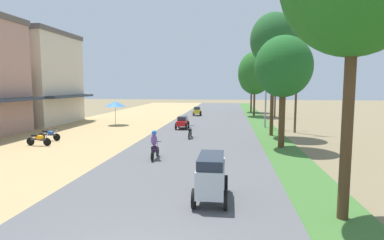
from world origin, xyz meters
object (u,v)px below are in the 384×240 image
(vendor_umbrella, at_px, (115,104))
(car_sedan_red, at_px, (182,122))
(median_tree_second, at_px, (283,67))
(streetlamp_near, at_px, (266,79))
(car_hatchback_yellow, at_px, (197,111))
(utility_pole_near, at_px, (296,81))
(motorbike_foreground_rider, at_px, (155,146))
(median_tree_fourth, at_px, (255,73))
(streetlamp_mid, at_px, (254,82))
(median_tree_fifth, at_px, (252,78))
(utility_pole_far, at_px, (276,82))
(median_tree_third, at_px, (274,40))
(parked_motorbike_third, at_px, (49,134))
(motorbike_ahead_second, at_px, (190,132))
(parked_motorbike_second, at_px, (39,139))
(car_van_silver, at_px, (211,175))

(vendor_umbrella, distance_m, car_sedan_red, 7.97)
(median_tree_second, xyz_separation_m, streetlamp_near, (0.05, 10.28, -0.59))
(car_hatchback_yellow, bearing_deg, car_sedan_red, -90.11)
(utility_pole_near, xyz_separation_m, motorbike_foreground_rider, (-10.05, -11.88, -3.77))
(vendor_umbrella, bearing_deg, median_tree_fourth, 37.54)
(streetlamp_mid, distance_m, car_sedan_red, 19.84)
(median_tree_fifth, xyz_separation_m, utility_pole_near, (2.52, -21.38, -0.75))
(vendor_umbrella, relative_size, car_hatchback_yellow, 1.26)
(utility_pole_near, height_order, utility_pole_far, utility_pole_far)
(median_tree_third, relative_size, motorbike_foreground_rider, 5.60)
(parked_motorbike_third, relative_size, streetlamp_mid, 0.22)
(parked_motorbike_third, xyz_separation_m, median_tree_second, (17.09, -0.51, 4.89))
(car_sedan_red, bearing_deg, vendor_umbrella, 164.38)
(streetlamp_near, height_order, streetlamp_mid, streetlamp_near)
(streetlamp_mid, relative_size, motorbike_ahead_second, 4.56)
(utility_pole_near, bearing_deg, median_tree_second, -107.72)
(parked_motorbike_third, bearing_deg, parked_motorbike_second, -77.15)
(median_tree_fifth, relative_size, motorbike_ahead_second, 4.24)
(median_tree_fourth, bearing_deg, streetlamp_mid, 86.71)
(vendor_umbrella, bearing_deg, parked_motorbike_third, -98.75)
(vendor_umbrella, relative_size, median_tree_fourth, 0.29)
(parked_motorbike_second, height_order, streetlamp_near, streetlamp_near)
(utility_pole_far, relative_size, motorbike_foreground_rider, 4.98)
(median_tree_fourth, bearing_deg, parked_motorbike_second, -124.79)
(vendor_umbrella, height_order, car_hatchback_yellow, vendor_umbrella)
(median_tree_fifth, bearing_deg, car_sedan_red, -111.03)
(median_tree_second, height_order, median_tree_third, median_tree_third)
(car_hatchback_yellow, xyz_separation_m, motorbike_ahead_second, (1.40, -18.83, -0.17))
(car_sedan_red, bearing_deg, car_van_silver, -78.22)
(median_tree_fourth, bearing_deg, car_sedan_red, -119.45)
(streetlamp_mid, relative_size, car_sedan_red, 3.63)
(parked_motorbike_second, relative_size, car_sedan_red, 0.80)
(streetlamp_mid, height_order, motorbike_foreground_rider, streetlamp_mid)
(parked_motorbike_third, height_order, motorbike_ahead_second, motorbike_ahead_second)
(motorbike_foreground_rider, xyz_separation_m, motorbike_ahead_second, (1.07, 7.43, -0.28))
(parked_motorbike_third, bearing_deg, motorbike_ahead_second, 13.13)
(parked_motorbike_second, distance_m, car_hatchback_yellow, 24.82)
(car_van_silver, bearing_deg, streetlamp_near, 78.68)
(median_tree_third, relative_size, car_van_silver, 4.18)
(parked_motorbike_second, xyz_separation_m, motorbike_foreground_rider, (8.96, -2.99, 0.30))
(vendor_umbrella, height_order, utility_pole_near, utility_pole_near)
(streetlamp_mid, relative_size, utility_pole_near, 0.93)
(motorbike_foreground_rider, bearing_deg, streetlamp_near, 62.36)
(parked_motorbike_third, relative_size, median_tree_fifth, 0.24)
(motorbike_foreground_rider, distance_m, motorbike_ahead_second, 7.51)
(car_van_silver, bearing_deg, median_tree_fifth, 84.24)
(median_tree_fourth, relative_size, utility_pole_far, 0.98)
(streetlamp_near, bearing_deg, median_tree_third, -90.61)
(streetlamp_near, bearing_deg, utility_pole_far, 77.51)
(parked_motorbike_third, distance_m, median_tree_third, 19.15)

